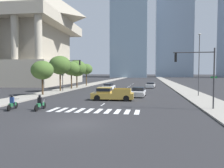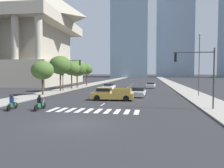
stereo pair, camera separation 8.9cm
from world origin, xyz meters
name	(u,v)px [view 1 (the left image)]	position (x,y,z in m)	size (l,w,h in m)	color
ground_plane	(75,124)	(0.00, 0.00, 0.00)	(800.00, 800.00, 0.00)	#28282B
sidewalk_east	(185,90)	(12.08, 30.00, 0.07)	(4.00, 260.00, 0.15)	gray
sidewalk_west	(69,89)	(-12.08, 30.00, 0.07)	(4.00, 260.00, 0.15)	gray
crosswalk_near	(94,111)	(0.00, 5.22, 0.00)	(8.55, 2.41, 0.01)	silver
lane_divider_center	(126,89)	(0.00, 33.22, 0.00)	(0.14, 50.00, 0.01)	silver
motorcycle_lead	(12,104)	(-7.91, 4.42, 0.58)	(0.76, 2.15, 1.49)	black
motorcycle_trailing	(40,104)	(-5.20, 4.77, 0.58)	(0.70, 2.16, 1.49)	black
pickup_truck	(111,94)	(0.17, 13.11, 0.81)	(5.50, 2.32, 1.67)	#B28E38
sedan_white_0	(138,92)	(3.54, 18.05, 0.63)	(2.20, 4.63, 1.38)	silver
sedan_white_1	(109,87)	(-3.17, 29.60, 0.63)	(2.13, 4.52, 1.36)	silver
sedan_white_2	(151,85)	(5.46, 36.84, 0.61)	(2.26, 4.89, 1.31)	silver
traffic_signal_near	(199,67)	(9.78, 7.51, 4.09)	(4.10, 0.28, 5.79)	#333335
traffic_signal_far	(69,69)	(-9.59, 23.81, 4.28)	(3.92, 0.28, 6.11)	#333335
street_lamp_east	(199,61)	(12.38, 19.45, 5.36)	(0.50, 0.24, 9.19)	#3F3F42
street_tree_nearest	(42,70)	(-11.28, 16.84, 3.96)	(3.46, 3.46, 5.29)	#4C3823
street_tree_second	(60,65)	(-11.28, 23.62, 4.96)	(4.08, 4.08, 6.56)	#4C3823
street_tree_third	(71,69)	(-11.28, 29.50, 4.45)	(3.49, 3.49, 5.81)	#4C3823
street_tree_fourth	(77,68)	(-11.28, 33.00, 4.57)	(4.38, 4.38, 6.29)	#4C3823
street_tree_fifth	(86,69)	(-11.28, 40.62, 4.49)	(3.26, 3.26, 5.75)	#4C3823
war_memorial	(16,25)	(-36.69, 48.42, 18.51)	(35.43, 35.43, 36.26)	#B2A893
office_tower_center_skyline	(174,15)	(24.38, 168.65, 50.02)	(28.25, 20.99, 113.02)	#8C9EB2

